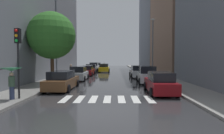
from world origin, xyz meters
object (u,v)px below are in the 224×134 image
Objects in this scene: parked_car_left_sixth at (97,66)px; pedestrian_foreground at (12,75)px; pedestrian_near_tree at (71,70)px; parked_car_left_fifth at (94,67)px; parked_car_left_nearest at (62,81)px; street_tree_left at (52,36)px; lamp_post_right at (153,44)px; parked_car_left_third at (87,71)px; traffic_light_left_corner at (18,48)px; parked_car_left_fourth at (91,69)px; parked_car_right_third at (138,72)px; parked_car_left_second at (79,74)px; parked_car_right_second at (147,75)px; taxi_midroad at (104,68)px; parked_car_right_nearest at (160,83)px.

parked_car_left_sixth is 35.22m from pedestrian_foreground.
pedestrian_near_tree is at bearing 177.25° from parked_car_left_sixth.
parked_car_left_nearest is at bearing -177.54° from parked_car_left_fifth.
street_tree_left is at bearing 31.73° from parked_car_left_nearest.
lamp_post_right is at bearing -44.21° from parked_car_left_nearest.
traffic_light_left_corner is at bearing 175.79° from parked_car_left_third.
parked_car_left_fourth is at bearing 148.11° from pedestrian_near_tree.
parked_car_left_third is 10.73m from lamp_post_right.
parked_car_left_nearest is at bearing -135.40° from lamp_post_right.
parked_car_right_third is 2.68× the size of pedestrian_near_tree.
pedestrian_foreground is (-1.87, -11.23, 0.83)m from parked_car_left_second.
parked_car_left_third is 17.62m from traffic_light_left_corner.
parked_car_left_third is 0.97× the size of parked_car_right_second.
lamp_post_right reaches higher than parked_car_left_sixth.
taxi_midroad reaches higher than parked_car_left_fourth.
pedestrian_near_tree is (-1.57, -14.98, 0.22)m from parked_car_left_fifth.
parked_car_left_nearest is 24.68m from parked_car_left_fifth.
lamp_post_right reaches higher than pedestrian_near_tree.
parked_car_left_sixth is at bearing 1.93° from parked_car_left_third.
parked_car_left_second is 11.41m from pedestrian_foreground.
parked_car_right_third reaches higher than parked_car_left_fourth.
street_tree_left reaches higher than pedestrian_near_tree.
street_tree_left reaches higher than parked_car_left_sixth.
pedestrian_near_tree is at bearing 63.83° from parked_car_right_second.
parked_car_right_nearest is at bearing 140.01° from pedestrian_foreground.
parked_car_right_nearest is 6.08m from parked_car_right_second.
street_tree_left is at bearing 93.34° from traffic_light_left_corner.
parked_car_right_second reaches higher than parked_car_left_third.
parked_car_right_third is at bearing 58.23° from traffic_light_left_corner.
parked_car_left_third is (0.12, 6.38, -0.06)m from parked_car_left_second.
parked_car_left_sixth is 0.60× the size of lamp_post_right.
pedestrian_near_tree is at bearing 167.21° from parked_car_left_fourth.
parked_car_left_fifth is 4.75m from taxi_midroad.
taxi_midroad is (2.34, -10.08, 0.01)m from parked_car_left_sixth.
parked_car_right_third is 12.79m from street_tree_left.
parked_car_left_second reaches higher than parked_car_left_third.
parked_car_left_nearest is 0.67× the size of street_tree_left.
parked_car_left_fifth reaches higher than parked_car_right_third.
parked_car_left_fifth is 15.07m from pedestrian_near_tree.
pedestrian_foreground reaches higher than parked_car_left_sixth.
parked_car_right_nearest is at bearing -161.72° from parked_car_left_fourth.
parked_car_right_second is 2.65× the size of pedestrian_near_tree.
parked_car_right_second is at bearing 0.81° from parked_car_right_nearest.
parked_car_left_fourth is 2.76× the size of pedestrian_near_tree.
parked_car_right_nearest is (7.80, -20.34, 0.01)m from parked_car_left_fourth.
parked_car_left_second reaches higher than parked_car_right_nearest.
pedestrian_foreground is at bearing 159.71° from parked_car_left_nearest.
pedestrian_near_tree is (-1.64, 2.98, 0.26)m from parked_car_left_second.
parked_car_left_fifth is 1.00× the size of parked_car_right_nearest.
parked_car_left_second is (0.09, 6.71, 0.03)m from parked_car_left_nearest.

